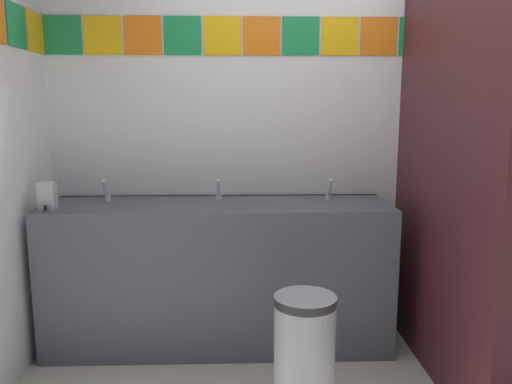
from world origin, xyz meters
TOP-DOWN VIEW (x-y plane):
  - wall_back at (-0.00, 1.46)m, footprint 3.70×0.09m
  - vanity_counter at (-0.77, 1.14)m, footprint 2.07×0.57m
  - faucet_left at (-1.46, 1.23)m, footprint 0.04×0.10m
  - faucet_center at (-0.77, 1.23)m, footprint 0.04×0.10m
  - faucet_right at (-0.08, 1.23)m, footprint 0.04×0.10m
  - soap_dispenser at (-1.72, 0.97)m, footprint 0.09×0.09m
  - stall_divider at (0.59, 0.48)m, footprint 0.92×1.38m
  - toilet at (0.98, 1.03)m, footprint 0.39×0.49m
  - trash_bin at (-0.34, 0.31)m, footprint 0.29×0.29m

SIDE VIEW (x-z plane):
  - toilet at x=0.98m, z-range -0.07..0.67m
  - trash_bin at x=-0.34m, z-range 0.00..0.62m
  - vanity_counter at x=-0.77m, z-range 0.01..0.91m
  - faucet_left at x=-1.46m, z-range 0.88..1.02m
  - faucet_center at x=-0.77m, z-range 0.88..1.02m
  - faucet_right at x=-0.08m, z-range 0.88..1.02m
  - soap_dispenser at x=-1.72m, z-range 0.89..1.05m
  - stall_divider at x=0.59m, z-range 0.00..2.22m
  - wall_back at x=0.00m, z-range 0.00..2.85m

